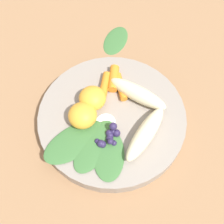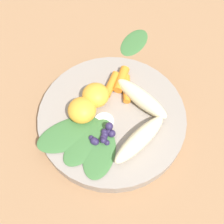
# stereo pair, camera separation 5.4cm
# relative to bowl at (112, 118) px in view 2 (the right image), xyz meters

# --- Properties ---
(ground_plane) EXTENTS (2.40, 2.40, 0.00)m
(ground_plane) POSITION_rel_bowl_xyz_m (0.00, 0.00, -0.02)
(ground_plane) COLOR #99704C
(bowl) EXTENTS (0.29, 0.29, 0.03)m
(bowl) POSITION_rel_bowl_xyz_m (0.00, 0.00, 0.00)
(bowl) COLOR gray
(bowl) RESTS_ON ground_plane
(banana_peeled_left) EXTENTS (0.12, 0.10, 0.03)m
(banana_peeled_left) POSITION_rel_bowl_xyz_m (0.05, 0.04, 0.03)
(banana_peeled_left) COLOR beige
(banana_peeled_left) RESTS_ON bowl
(banana_peeled_right) EXTENTS (0.10, 0.12, 0.03)m
(banana_peeled_right) POSITION_rel_bowl_xyz_m (0.06, -0.05, 0.03)
(banana_peeled_right) COLOR beige
(banana_peeled_right) RESTS_ON bowl
(orange_segment_near) EXTENTS (0.05, 0.05, 0.04)m
(orange_segment_near) POSITION_rel_bowl_xyz_m (-0.06, -0.01, 0.04)
(orange_segment_near) COLOR #F4A833
(orange_segment_near) RESTS_ON bowl
(orange_segment_far) EXTENTS (0.05, 0.05, 0.04)m
(orange_segment_far) POSITION_rel_bowl_xyz_m (-0.04, 0.03, 0.03)
(orange_segment_far) COLOR #F4A833
(orange_segment_far) RESTS_ON bowl
(carrot_front) EXTENTS (0.02, 0.06, 0.01)m
(carrot_front) POSITION_rel_bowl_xyz_m (0.02, 0.06, 0.02)
(carrot_front) COLOR orange
(carrot_front) RESTS_ON bowl
(carrot_mid_left) EXTENTS (0.03, 0.06, 0.02)m
(carrot_mid_left) POSITION_rel_bowl_xyz_m (0.01, 0.08, 0.02)
(carrot_mid_left) COLOR orange
(carrot_mid_left) RESTS_ON bowl
(carrot_mid_right) EXTENTS (0.03, 0.06, 0.02)m
(carrot_mid_right) POSITION_rel_bowl_xyz_m (-0.01, 0.06, 0.02)
(carrot_mid_right) COLOR orange
(carrot_mid_right) RESTS_ON bowl
(blueberry_pile) EXTENTS (0.05, 0.04, 0.03)m
(blueberry_pile) POSITION_rel_bowl_xyz_m (-0.01, -0.05, 0.02)
(blueberry_pile) COLOR #2D234C
(blueberry_pile) RESTS_ON bowl
(coconut_shred_patch) EXTENTS (0.04, 0.04, 0.00)m
(coconut_shred_patch) POSITION_rel_bowl_xyz_m (-0.01, -0.02, 0.02)
(coconut_shred_patch) COLOR white
(coconut_shred_patch) RESTS_ON bowl
(kale_leaf_left) EXTENTS (0.14, 0.12, 0.01)m
(kale_leaf_left) POSITION_rel_bowl_xyz_m (-0.07, -0.05, 0.02)
(kale_leaf_left) COLOR #3D7038
(kale_leaf_left) RESTS_ON bowl
(kale_leaf_right) EXTENTS (0.11, 0.13, 0.01)m
(kale_leaf_right) POSITION_rel_bowl_xyz_m (-0.03, -0.06, 0.02)
(kale_leaf_right) COLOR #3D7038
(kale_leaf_right) RESTS_ON bowl
(kale_leaf_rear) EXTENTS (0.06, 0.10, 0.01)m
(kale_leaf_rear) POSITION_rel_bowl_xyz_m (-0.01, -0.08, 0.02)
(kale_leaf_rear) COLOR #3D7038
(kale_leaf_rear) RESTS_ON bowl
(kale_leaf_stray) EXTENTS (0.09, 0.11, 0.01)m
(kale_leaf_stray) POSITION_rel_bowl_xyz_m (0.02, 0.22, -0.01)
(kale_leaf_stray) COLOR #3D7038
(kale_leaf_stray) RESTS_ON ground_plane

